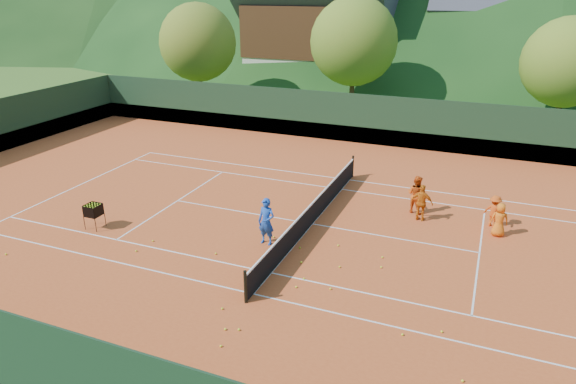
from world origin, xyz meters
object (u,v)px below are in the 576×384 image
at_px(tennis_net, 312,213).
at_px(chalet_mid, 504,34).
at_px(coach, 266,222).
at_px(student_b, 422,203).
at_px(student_a, 416,194).
at_px(student_d, 494,211).
at_px(chalet_left, 320,24).
at_px(ball_hopper, 93,211).
at_px(student_c, 499,220).

relative_size(tennis_net, chalet_mid, 0.95).
bearing_deg(coach, student_b, 46.14).
bearing_deg(student_a, student_d, -163.09).
distance_m(student_b, chalet_left, 31.65).
xyz_separation_m(student_a, chalet_left, (-13.63, 27.25, 4.81)).
bearing_deg(ball_hopper, coach, 11.17).
height_order(student_a, student_c, student_a).
xyz_separation_m(student_a, chalet_mid, (2.37, 31.25, 4.16)).
height_order(ball_hopper, chalet_left, chalet_left).
relative_size(ball_hopper, chalet_left, 0.07).
relative_size(student_a, chalet_mid, 0.13).
xyz_separation_m(student_a, student_c, (3.31, -1.05, -0.15)).
bearing_deg(ball_hopper, student_b, 25.33).
relative_size(tennis_net, chalet_left, 0.87).
distance_m(coach, student_c, 8.87).
xyz_separation_m(student_b, tennis_net, (-3.97, -2.02, -0.27)).
relative_size(student_b, chalet_left, 0.11).
relative_size(student_b, student_d, 1.18).
height_order(student_a, student_d, student_a).
xyz_separation_m(student_d, tennis_net, (-6.73, -2.53, -0.15)).
bearing_deg(student_c, ball_hopper, 11.21).
distance_m(ball_hopper, chalet_left, 34.00).
distance_m(student_a, student_c, 3.47).
xyz_separation_m(coach, chalet_left, (-8.99, 32.23, 4.73)).
xyz_separation_m(coach, chalet_mid, (7.01, 36.23, 4.07)).
distance_m(student_c, chalet_left, 33.35).
distance_m(student_b, student_d, 2.81).
distance_m(coach, ball_hopper, 6.98).
xyz_separation_m(student_a, tennis_net, (-3.63, -2.75, -0.31)).
bearing_deg(student_c, chalet_mid, -96.77).
relative_size(student_c, chalet_left, 0.10).
height_order(student_a, chalet_mid, chalet_mid).
xyz_separation_m(student_b, student_c, (2.97, -0.32, -0.10)).
bearing_deg(student_b, coach, 43.92).
relative_size(tennis_net, ball_hopper, 12.07).
distance_m(tennis_net, chalet_mid, 34.81).
bearing_deg(student_a, chalet_left, -42.54).
bearing_deg(tennis_net, ball_hopper, -155.48).
bearing_deg(tennis_net, student_a, 37.09).
height_order(coach, student_d, coach).
bearing_deg(coach, chalet_mid, 84.75).
distance_m(student_a, student_b, 0.81).
distance_m(tennis_net, ball_hopper, 8.63).
bearing_deg(chalet_left, student_a, -63.43).
height_order(coach, tennis_net, coach).
bearing_deg(student_d, coach, 53.71).
relative_size(coach, ball_hopper, 1.79).
distance_m(student_b, tennis_net, 4.46).
distance_m(student_c, ball_hopper, 15.71).
relative_size(student_d, ball_hopper, 1.31).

